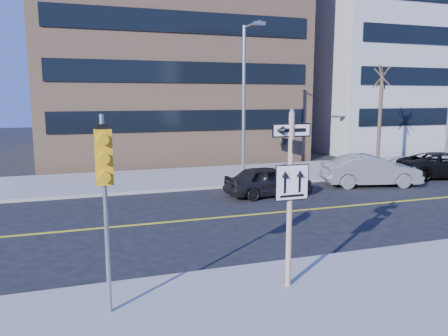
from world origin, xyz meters
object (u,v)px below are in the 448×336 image
object	(u,v)px
streetlight_a	(245,92)
street_tree_west	(382,79)
parked_car_a	(269,181)
sign_pole	(290,189)
traffic_signal	(104,174)
parked_car_b	(371,171)
parked_car_c	(447,165)

from	to	relation	value
streetlight_a	street_tree_west	bearing A→B (deg)	3.45
parked_car_a	streetlight_a	size ratio (longest dim) A/B	0.51
sign_pole	traffic_signal	size ratio (longest dim) A/B	1.02
traffic_signal	parked_car_b	distance (m)	16.88
traffic_signal	street_tree_west	distance (m)	22.14
parked_car_a	street_tree_west	distance (m)	11.44
traffic_signal	sign_pole	bearing A→B (deg)	2.11
parked_car_b	parked_car_a	bearing A→B (deg)	107.88
parked_car_c	street_tree_west	bearing A→B (deg)	45.87
parked_car_b	streetlight_a	bearing A→B (deg)	70.92
parked_car_c	street_tree_west	distance (m)	6.25
parked_car_b	parked_car_c	xyz separation A→B (m)	(5.45, 0.58, -0.08)
sign_pole	parked_car_a	world-z (taller)	sign_pole
parked_car_a	street_tree_west	bearing A→B (deg)	-67.19
parked_car_a	traffic_signal	bearing A→B (deg)	138.12
parked_car_a	parked_car_c	size ratio (longest dim) A/B	0.80
sign_pole	parked_car_a	distance (m)	10.15
parked_car_c	streetlight_a	size ratio (longest dim) A/B	0.64
parked_car_b	streetlight_a	distance (m)	7.63
streetlight_a	traffic_signal	bearing A→B (deg)	-120.80
traffic_signal	parked_car_b	world-z (taller)	traffic_signal
parked_car_a	streetlight_a	world-z (taller)	streetlight_a
streetlight_a	parked_car_b	bearing A→B (deg)	-32.67
street_tree_west	parked_car_c	bearing A→B (deg)	-60.86
parked_car_a	parked_car_b	bearing A→B (deg)	-88.62
sign_pole	streetlight_a	xyz separation A→B (m)	(4.00, 13.27, 2.32)
traffic_signal	parked_car_c	bearing A→B (deg)	28.95
traffic_signal	parked_car_b	xyz separation A→B (m)	(13.49, 9.90, -2.24)
traffic_signal	parked_car_c	size ratio (longest dim) A/B	0.78
sign_pole	street_tree_west	world-z (taller)	street_tree_west
sign_pole	streetlight_a	bearing A→B (deg)	73.23
sign_pole	street_tree_west	bearing A→B (deg)	46.74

